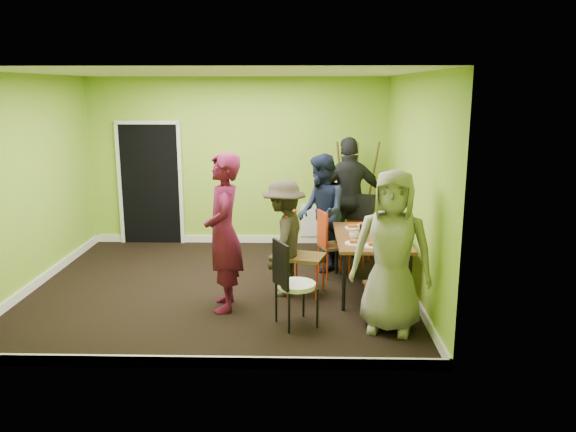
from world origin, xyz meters
name	(u,v)px	position (x,y,z in m)	size (l,w,h in m)	color
ground	(222,287)	(0.00, 0.00, 0.00)	(5.00, 5.00, 0.00)	black
room_walls	(219,215)	(-0.02, 0.04, 0.99)	(5.04, 4.54, 2.82)	#95BA30
dining_table	(371,240)	(1.97, -0.08, 0.70)	(0.90, 1.50, 0.75)	black
chair_left_far	(329,240)	(1.46, 0.50, 0.53)	(0.49, 0.49, 0.94)	red
chair_left_near	(300,249)	(1.05, -0.19, 0.60)	(0.54, 0.54, 1.06)	red
chair_back_end	(359,214)	(1.95, 1.27, 0.73)	(0.57, 0.61, 1.04)	red
chair_front_end	(386,280)	(2.03, -1.05, 0.48)	(0.44, 0.44, 0.86)	red
chair_bentwood	(291,279)	(0.95, -1.24, 0.55)	(0.52, 0.51, 0.99)	black
easel	(356,195)	(1.97, 2.02, 0.88)	(0.72, 0.67, 1.79)	brown
plate_near_left	(353,228)	(1.77, 0.32, 0.76)	(0.21, 0.21, 0.01)	white
plate_near_right	(355,243)	(1.73, -0.47, 0.76)	(0.25, 0.25, 0.01)	white
plate_far_back	(364,226)	(1.93, 0.43, 0.76)	(0.25, 0.25, 0.01)	white
plate_far_front	(374,246)	(1.94, -0.58, 0.76)	(0.26, 0.26, 0.01)	white
plate_wall_back	(394,233)	(2.29, 0.06, 0.76)	(0.24, 0.24, 0.01)	white
plate_wall_front	(385,238)	(2.14, -0.20, 0.76)	(0.21, 0.21, 0.01)	white
thermos	(374,227)	(2.01, -0.01, 0.85)	(0.08, 0.08, 0.20)	white
blue_bottle	(396,234)	(2.24, -0.37, 0.84)	(0.07, 0.07, 0.19)	blue
orange_bottle	(366,229)	(1.93, 0.13, 0.79)	(0.04, 0.04, 0.08)	red
glass_mid	(362,229)	(1.87, 0.10, 0.80)	(0.06, 0.06, 0.10)	black
glass_back	(370,224)	(2.00, 0.35, 0.80)	(0.06, 0.06, 0.10)	black
glass_front	(385,243)	(2.07, -0.61, 0.79)	(0.07, 0.07, 0.09)	black
cup_a	(354,236)	(1.73, -0.25, 0.79)	(0.11, 0.11, 0.09)	white
cup_b	(388,230)	(2.20, 0.04, 0.80)	(0.10, 0.10, 0.10)	white
person_standing	(224,233)	(0.15, -0.73, 0.95)	(0.69, 0.45, 1.89)	#510D2A
person_left_far	(321,213)	(1.36, 0.83, 0.85)	(0.83, 0.64, 1.70)	#141B33
person_left_near	(284,238)	(0.85, -0.22, 0.75)	(0.97, 0.56, 1.50)	#2F291F
person_back_end	(349,198)	(1.81, 1.43, 0.95)	(1.11, 0.46, 1.89)	black
person_front_end	(392,252)	(2.04, -1.30, 0.89)	(0.87, 0.57, 1.79)	gray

